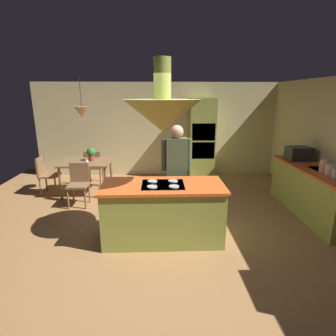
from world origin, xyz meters
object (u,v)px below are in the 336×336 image
object	(u,v)px
chair_by_back_wall	(94,165)
canister_tea	(324,166)
kitchen_island	(163,212)
chair_facing_island	(79,181)
oven_tower	(202,139)
canister_flour	(336,173)
potted_plant_on_table	(91,153)
person_at_island	(177,167)
microwave_on_counter	(299,153)
dining_table	(86,166)
chair_at_corner	(46,173)
canister_sugar	(330,170)
cup_on_table	(87,162)

from	to	relation	value
chair_by_back_wall	canister_tea	world-z (taller)	canister_tea
kitchen_island	chair_facing_island	xyz separation A→B (m)	(-1.70, 1.45, 0.05)
canister_tea	kitchen_island	bearing A→B (deg)	-168.01
oven_tower	canister_tea	bearing A→B (deg)	-56.61
canister_flour	canister_tea	bearing A→B (deg)	90.00
oven_tower	potted_plant_on_table	distance (m)	2.89
oven_tower	chair_facing_island	world-z (taller)	oven_tower
person_at_island	microwave_on_counter	distance (m)	2.70
canister_flour	canister_tea	distance (m)	0.36
kitchen_island	potted_plant_on_table	size ratio (longest dim) A/B	6.22
dining_table	chair_at_corner	size ratio (longest dim) A/B	1.26
kitchen_island	person_at_island	world-z (taller)	person_at_island
canister_sugar	person_at_island	bearing A→B (deg)	174.08
canister_flour	microwave_on_counter	xyz separation A→B (m)	(0.00, 1.23, 0.07)
dining_table	chair_facing_island	world-z (taller)	chair_facing_island
dining_table	chair_at_corner	world-z (taller)	chair_at_corner
chair_facing_island	potted_plant_on_table	distance (m)	0.86
person_at_island	chair_facing_island	distance (m)	2.15
chair_by_back_wall	canister_tea	xyz separation A→B (m)	(4.54, -2.15, 0.51)
microwave_on_counter	potted_plant_on_table	bearing A→B (deg)	170.75
cup_on_table	dining_table	bearing A→B (deg)	109.01
potted_plant_on_table	microwave_on_counter	size ratio (longest dim) A/B	0.65
canister_flour	potted_plant_on_table	bearing A→B (deg)	156.28
canister_flour	canister_sugar	world-z (taller)	canister_sugar
person_at_island	chair_facing_island	xyz separation A→B (m)	(-1.95, 0.76, -0.49)
oven_tower	kitchen_island	bearing A→B (deg)	-108.74
dining_table	canister_flour	xyz separation A→B (m)	(4.54, -1.86, 0.32)
person_at_island	chair_by_back_wall	size ratio (longest dim) A/B	1.98
canister_flour	canister_sugar	bearing A→B (deg)	90.00
cup_on_table	chair_facing_island	bearing A→B (deg)	-99.66
chair_at_corner	cup_on_table	xyz separation A→B (m)	(1.00, -0.22, 0.30)
dining_table	potted_plant_on_table	distance (m)	0.30
cup_on_table	chair_at_corner	bearing A→B (deg)	167.80
oven_tower	canister_tea	xyz separation A→B (m)	(1.74, -2.64, -0.05)
kitchen_island	chair_facing_island	size ratio (longest dim) A/B	2.14
chair_at_corner	potted_plant_on_table	size ratio (longest dim) A/B	2.90
dining_table	canister_tea	bearing A→B (deg)	-18.25
kitchen_island	canister_sugar	world-z (taller)	canister_sugar
chair_by_back_wall	person_at_island	bearing A→B (deg)	133.45
kitchen_island	microwave_on_counter	bearing A→B (deg)	27.34
oven_tower	chair_by_back_wall	bearing A→B (deg)	-170.08
chair_facing_island	cup_on_table	world-z (taller)	chair_facing_island
canister_tea	microwave_on_counter	bearing A→B (deg)	90.00
dining_table	person_at_island	size ratio (longest dim) A/B	0.63
cup_on_table	canister_flour	bearing A→B (deg)	-20.18
chair_by_back_wall	canister_flour	size ratio (longest dim) A/B	6.01
chair_facing_island	canister_tea	bearing A→B (deg)	-10.53
dining_table	canister_flour	world-z (taller)	canister_flour
canister_sugar	dining_table	bearing A→B (deg)	159.73
person_at_island	chair_at_corner	world-z (taller)	person_at_island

